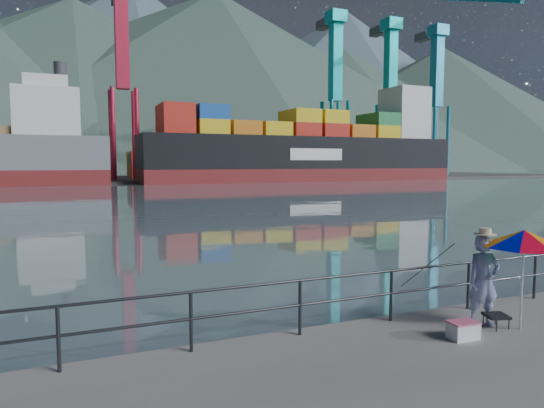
% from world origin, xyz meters
% --- Properties ---
extents(harbor_water, '(500.00, 280.00, 0.00)m').
position_xyz_m(harbor_water, '(0.00, 130.00, 0.00)').
color(harbor_water, slate).
rests_on(harbor_water, ground).
extents(far_dock, '(200.00, 40.00, 0.40)m').
position_xyz_m(far_dock, '(10.00, 93.00, 0.00)').
color(far_dock, '#514F4C').
rests_on(far_dock, ground).
extents(guardrail, '(22.00, 0.06, 1.03)m').
position_xyz_m(guardrail, '(0.00, 1.70, 0.52)').
color(guardrail, '#2D3033').
rests_on(guardrail, ground).
extents(mountains, '(600.00, 332.80, 80.00)m').
position_xyz_m(mountains, '(38.82, 207.75, 35.55)').
color(mountains, '#385147').
rests_on(mountains, ground).
extents(port_cranes, '(116.00, 28.00, 38.40)m').
position_xyz_m(port_cranes, '(31.00, 84.00, 16.00)').
color(port_cranes, '#AD2419').
rests_on(port_cranes, ground).
extents(container_stacks, '(58.00, 8.40, 7.80)m').
position_xyz_m(container_stacks, '(34.63, 93.58, 3.01)').
color(container_stacks, red).
rests_on(container_stacks, ground).
extents(fisherman, '(0.71, 0.55, 1.74)m').
position_xyz_m(fisherman, '(2.44, 0.78, 0.87)').
color(fisherman, '#384295').
rests_on(fisherman, ground).
extents(beach_umbrella, '(1.79, 1.79, 1.88)m').
position_xyz_m(beach_umbrella, '(2.93, 0.33, 1.72)').
color(beach_umbrella, white).
rests_on(beach_umbrella, ground).
extents(folding_stool, '(0.50, 0.50, 0.26)m').
position_xyz_m(folding_stool, '(2.58, 0.57, 0.14)').
color(folding_stool, black).
rests_on(folding_stool, ground).
extents(cooler_bag, '(0.52, 0.37, 0.29)m').
position_xyz_m(cooler_bag, '(1.57, 0.38, 0.14)').
color(cooler_bag, white).
rests_on(cooler_bag, ground).
extents(fishing_rod, '(0.24, 1.87, 1.32)m').
position_xyz_m(fishing_rod, '(2.18, 2.10, 0.00)').
color(fishing_rod, black).
rests_on(fishing_rod, ground).
extents(container_ship, '(58.17, 9.69, 18.10)m').
position_xyz_m(container_ship, '(36.68, 72.81, 5.85)').
color(container_ship, maroon).
rests_on(container_ship, ground).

